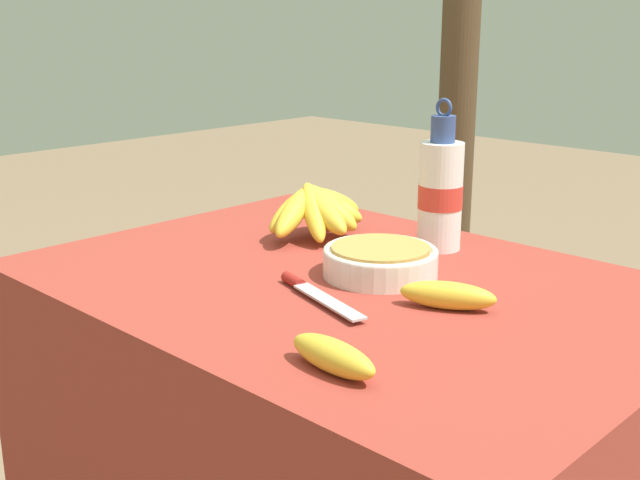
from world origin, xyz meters
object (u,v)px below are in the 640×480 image
banana_bunch_ripe (317,208)px  knife (310,290)px  water_bottle (440,192)px  loose_banana_side (446,296)px  banana_bunch_green (544,272)px  loose_banana_front (333,356)px  serving_bowl (380,260)px

banana_bunch_ripe → knife: banana_bunch_ripe is taller
water_bottle → knife: water_bottle is taller
loose_banana_side → banana_bunch_green: 1.28m
banana_bunch_ripe → loose_banana_front: size_ratio=1.84×
serving_bowl → loose_banana_front: (0.22, -0.36, -0.01)m
water_bottle → knife: 0.40m
serving_bowl → loose_banana_side: (0.19, -0.06, -0.01)m
loose_banana_side → banana_bunch_green: (-0.43, 1.16, -0.33)m
knife → banana_bunch_green: 1.33m
banana_bunch_ripe → loose_banana_side: 0.48m
loose_banana_front → loose_banana_side: same height
banana_bunch_green → loose_banana_side: bearing=-69.4°
loose_banana_front → loose_banana_side: (-0.03, 0.30, 0.00)m
banana_bunch_ripe → banana_bunch_green: bearing=88.9°
banana_bunch_ripe → knife: 0.37m
banana_bunch_ripe → water_bottle: 0.27m
serving_bowl → loose_banana_front: bearing=-58.8°
banana_bunch_ripe → loose_banana_side: banana_bunch_ripe is taller
banana_bunch_ripe → serving_bowl: banana_bunch_ripe is taller
loose_banana_side → knife: 0.23m
serving_bowl → loose_banana_side: bearing=-17.4°
banana_bunch_ripe → knife: size_ratio=1.17×
loose_banana_side → banana_bunch_green: loose_banana_side is taller
knife → water_bottle: bearing=107.9°
water_bottle → knife: bearing=-87.9°
water_bottle → banana_bunch_green: 1.00m
banana_bunch_green → banana_bunch_ripe: bearing=-91.1°
serving_bowl → knife: bearing=-95.1°
knife → loose_banana_side: bearing=44.0°
water_bottle → loose_banana_front: (0.25, -0.58, -0.09)m
serving_bowl → banana_bunch_ripe: bearing=158.2°
loose_banana_side → serving_bowl: bearing=162.6°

